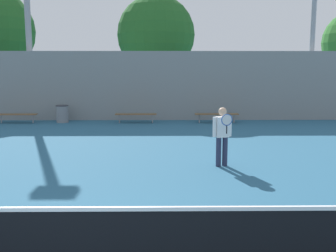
# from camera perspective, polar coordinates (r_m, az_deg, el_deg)

# --- Properties ---
(tennis_net) EXTENTS (12.48, 0.09, 1.00)m
(tennis_net) POSITION_cam_1_polar(r_m,az_deg,el_deg) (5.17, -15.73, -16.36)
(tennis_net) COLOR #99999E
(tennis_net) RESTS_ON ground_plane
(tennis_player) EXTENTS (0.52, 0.46, 1.59)m
(tennis_player) POSITION_cam_1_polar(r_m,az_deg,el_deg) (10.53, 7.88, -1.07)
(tennis_player) COLOR #282D47
(tennis_player) RESTS_ON ground_plane
(bench_courtside_near) EXTENTS (1.85, 0.40, 0.43)m
(bench_courtside_near) POSITION_cam_1_polar(r_m,az_deg,el_deg) (19.80, -21.08, 1.54)
(bench_courtside_near) COLOR brown
(bench_courtside_near) RESTS_ON ground_plane
(bench_courtside_far) EXTENTS (1.95, 0.40, 0.43)m
(bench_courtside_far) POSITION_cam_1_polar(r_m,az_deg,el_deg) (18.60, -4.69, 1.67)
(bench_courtside_far) COLOR brown
(bench_courtside_far) RESTS_ON ground_plane
(bench_by_gate) EXTENTS (2.06, 0.40, 0.43)m
(bench_by_gate) POSITION_cam_1_polar(r_m,az_deg,el_deg) (18.73, 7.08, 1.68)
(bench_by_gate) COLOR brown
(bench_by_gate) RESTS_ON ground_plane
(light_pole_near_left) EXTENTS (0.90, 0.60, 9.27)m
(light_pole_near_left) POSITION_cam_1_polar(r_m,az_deg,el_deg) (21.44, -19.72, 15.13)
(light_pole_near_left) COLOR #939399
(light_pole_near_left) RESTS_ON ground_plane
(trash_bin) EXTENTS (0.59, 0.59, 0.82)m
(trash_bin) POSITION_cam_1_polar(r_m,az_deg,el_deg) (19.36, -15.09, 1.73)
(trash_bin) COLOR gray
(trash_bin) RESTS_ON ground_plane
(back_fence) EXTENTS (30.90, 0.06, 3.38)m
(back_fence) POSITION_cam_1_polar(r_m,az_deg,el_deg) (19.44, -4.51, 5.82)
(back_fence) COLOR gray
(back_fence) RESTS_ON ground_plane
(tree_dark_dense) EXTENTS (4.69, 4.69, 6.89)m
(tree_dark_dense) POSITION_cam_1_polar(r_m,az_deg,el_deg) (24.37, -1.75, 13.08)
(tree_dark_dense) COLOR brown
(tree_dark_dense) RESTS_ON ground_plane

